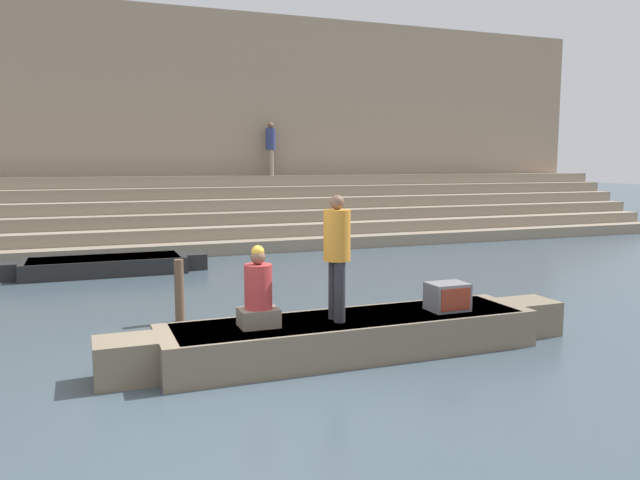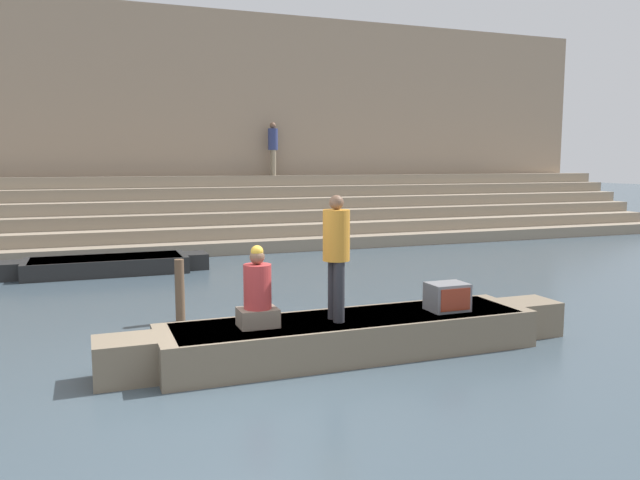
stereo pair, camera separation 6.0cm
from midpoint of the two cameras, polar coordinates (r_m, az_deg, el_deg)
name	(u,v)px [view 1 (the left image)]	position (r m, az deg, el deg)	size (l,w,h in m)	color
ground_plane	(219,379)	(7.69, -9.40, -12.44)	(120.00, 120.00, 0.00)	#3D4C56
ghat_steps	(134,223)	(19.50, -16.75, 1.53)	(36.00, 4.03, 2.12)	gray
back_wall	(125,126)	(21.49, -17.45, 9.92)	(34.20, 1.28, 7.52)	tan
rowboat_main	(352,335)	(8.44, 2.74, -8.64)	(6.54, 1.32, 0.51)	#756651
person_standing	(337,249)	(8.04, 1.34, -0.84)	(0.35, 0.35, 1.64)	#28282D
person_rowing	(258,295)	(7.87, -5.87, -5.01)	(0.49, 0.38, 1.03)	#756656
tv_set	(447,297)	(8.90, 11.39, -5.10)	(0.54, 0.43, 0.39)	slate
moored_boat_shore	(105,265)	(15.26, -19.15, -2.17)	(4.61, 1.35, 0.38)	black
mooring_post	(179,291)	(10.29, -12.90, -4.56)	(0.15, 0.15, 1.02)	brown
person_on_steps	(271,145)	(21.36, -4.62, 8.67)	(0.33, 0.33, 1.78)	gray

